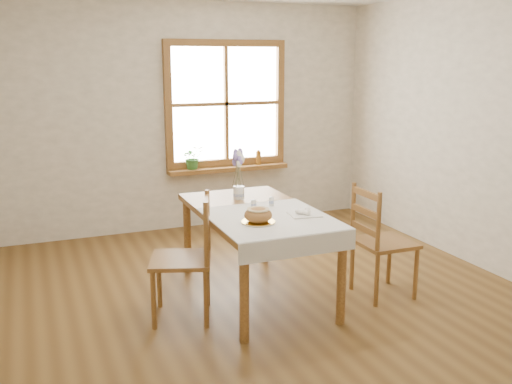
% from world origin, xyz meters
% --- Properties ---
extents(ground, '(5.00, 5.00, 0.00)m').
position_xyz_m(ground, '(0.00, 0.00, 0.00)').
color(ground, brown).
rests_on(ground, ground).
extents(room_walls, '(4.60, 5.10, 2.65)m').
position_xyz_m(room_walls, '(0.00, 0.00, 1.71)').
color(room_walls, white).
rests_on(room_walls, ground).
extents(window, '(1.46, 0.08, 1.46)m').
position_xyz_m(window, '(0.50, 2.47, 1.45)').
color(window, '#9E6D31').
rests_on(window, ground).
extents(window_sill, '(1.46, 0.20, 0.05)m').
position_xyz_m(window_sill, '(0.50, 2.40, 0.69)').
color(window_sill, '#9E6D31').
rests_on(window_sill, ground).
extents(dining_table, '(0.90, 1.60, 0.75)m').
position_xyz_m(dining_table, '(0.00, 0.30, 0.66)').
color(dining_table, '#9E6D31').
rests_on(dining_table, ground).
extents(table_linen, '(0.91, 0.99, 0.01)m').
position_xyz_m(table_linen, '(0.00, -0.00, 0.76)').
color(table_linen, white).
rests_on(table_linen, dining_table).
extents(chair_left, '(0.59, 0.58, 0.97)m').
position_xyz_m(chair_left, '(-0.69, 0.12, 0.48)').
color(chair_left, '#9E6D31').
rests_on(chair_left, ground).
extents(chair_right, '(0.47, 0.45, 0.95)m').
position_xyz_m(chair_right, '(1.01, -0.09, 0.48)').
color(chair_right, '#9E6D31').
rests_on(chair_right, ground).
extents(bread_plate, '(0.29, 0.29, 0.01)m').
position_xyz_m(bread_plate, '(-0.15, -0.10, 0.77)').
color(bread_plate, silver).
rests_on(bread_plate, table_linen).
extents(bread_loaf, '(0.21, 0.21, 0.12)m').
position_xyz_m(bread_loaf, '(-0.15, -0.10, 0.83)').
color(bread_loaf, '#AF7A3E').
rests_on(bread_loaf, bread_plate).
extents(egg_napkin, '(0.27, 0.24, 0.01)m').
position_xyz_m(egg_napkin, '(0.28, -0.03, 0.77)').
color(egg_napkin, white).
rests_on(egg_napkin, table_linen).
extents(eggs, '(0.21, 0.19, 0.04)m').
position_xyz_m(eggs, '(0.28, -0.03, 0.79)').
color(eggs, white).
rests_on(eggs, egg_napkin).
extents(salt_shaker, '(0.05, 0.05, 0.09)m').
position_xyz_m(salt_shaker, '(-0.03, 0.28, 0.80)').
color(salt_shaker, silver).
rests_on(salt_shaker, table_linen).
extents(pepper_shaker, '(0.05, 0.05, 0.08)m').
position_xyz_m(pepper_shaker, '(0.16, 0.34, 0.80)').
color(pepper_shaker, silver).
rests_on(pepper_shaker, table_linen).
extents(flower_vase, '(0.12, 0.12, 0.11)m').
position_xyz_m(flower_vase, '(-0.01, 0.69, 0.80)').
color(flower_vase, silver).
rests_on(flower_vase, dining_table).
extents(lavender_bouquet, '(0.18, 0.18, 0.33)m').
position_xyz_m(lavender_bouquet, '(-0.01, 0.69, 1.02)').
color(lavender_bouquet, '#7461AC').
rests_on(lavender_bouquet, flower_vase).
extents(potted_plant, '(0.26, 0.29, 0.21)m').
position_xyz_m(potted_plant, '(0.06, 2.40, 0.82)').
color(potted_plant, '#316B2B').
rests_on(potted_plant, window_sill).
extents(amber_bottle, '(0.08, 0.08, 0.18)m').
position_xyz_m(amber_bottle, '(0.89, 2.40, 0.80)').
color(amber_bottle, '#9E621D').
rests_on(amber_bottle, window_sill).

